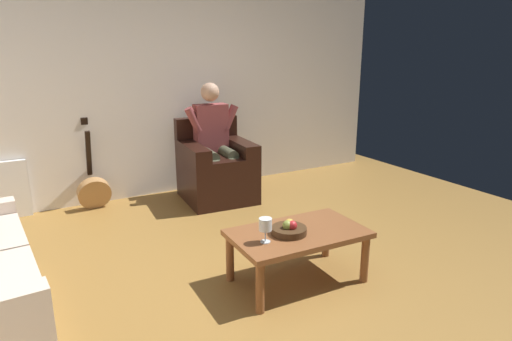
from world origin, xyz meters
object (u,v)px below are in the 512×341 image
object	(u,v)px
guitar	(94,189)
fruit_bowl	(289,229)
person_seated	(215,138)
coffee_table	(298,238)
armchair	(216,170)
wine_glass_near	(265,226)

from	to	relation	value
guitar	fruit_bowl	size ratio (longest dim) A/B	3.86
person_seated	coffee_table	distance (m)	2.07
person_seated	guitar	size ratio (longest dim) A/B	1.34
armchair	coffee_table	xyz separation A→B (m)	(0.26, 2.00, 0.00)
armchair	fruit_bowl	world-z (taller)	armchair
armchair	person_seated	world-z (taller)	person_seated
fruit_bowl	person_seated	bearing A→B (deg)	-99.61
guitar	person_seated	bearing A→B (deg)	165.46
armchair	wine_glass_near	world-z (taller)	armchair
coffee_table	fruit_bowl	size ratio (longest dim) A/B	3.93
guitar	wine_glass_near	world-z (taller)	guitar
wine_glass_near	fruit_bowl	size ratio (longest dim) A/B	0.69
person_seated	fruit_bowl	bearing A→B (deg)	84.58
armchair	coffee_table	world-z (taller)	armchair
person_seated	coffee_table	bearing A→B (deg)	86.85
wine_glass_near	fruit_bowl	bearing A→B (deg)	-170.78
coffee_table	wine_glass_near	xyz separation A→B (m)	(0.30, 0.04, 0.18)
guitar	armchair	bearing A→B (deg)	164.65
wine_glass_near	coffee_table	bearing A→B (deg)	-171.59
coffee_table	guitar	size ratio (longest dim) A/B	1.02
armchair	person_seated	bearing A→B (deg)	-90.00
armchair	wine_glass_near	bearing A→B (deg)	78.88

